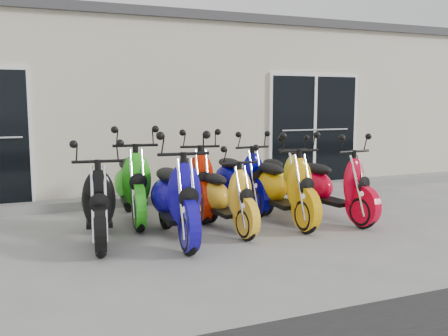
{
  "coord_description": "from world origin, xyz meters",
  "views": [
    {
      "loc": [
        -2.89,
        -6.37,
        1.76
      ],
      "look_at": [
        0.0,
        0.6,
        0.75
      ],
      "focal_mm": 40.0,
      "sensor_mm": 36.0,
      "label": 1
    }
  ],
  "objects_px": {
    "scooter_front_blue": "(175,185)",
    "scooter_front_red": "(333,176)",
    "scooter_back_red": "(194,171)",
    "scooter_front_orange_b": "(283,177)",
    "scooter_back_blue": "(240,170)",
    "scooter_back_yellow": "(282,170)",
    "scooter_back_green": "(132,173)",
    "scooter_front_black": "(98,191)",
    "scooter_front_orange_a": "(226,187)"
  },
  "relations": [
    {
      "from": "scooter_front_orange_a",
      "to": "scooter_back_red",
      "type": "distance_m",
      "value": 1.11
    },
    {
      "from": "scooter_front_red",
      "to": "scooter_back_red",
      "type": "bearing_deg",
      "value": 139.29
    },
    {
      "from": "scooter_front_orange_a",
      "to": "scooter_back_blue",
      "type": "height_order",
      "value": "scooter_back_blue"
    },
    {
      "from": "scooter_front_red",
      "to": "scooter_back_yellow",
      "type": "height_order",
      "value": "scooter_front_red"
    },
    {
      "from": "scooter_front_black",
      "to": "scooter_front_orange_a",
      "type": "relative_size",
      "value": 1.1
    },
    {
      "from": "scooter_front_orange_a",
      "to": "scooter_front_red",
      "type": "height_order",
      "value": "scooter_front_red"
    },
    {
      "from": "scooter_front_orange_b",
      "to": "scooter_back_yellow",
      "type": "relative_size",
      "value": 1.11
    },
    {
      "from": "scooter_front_black",
      "to": "scooter_front_orange_a",
      "type": "height_order",
      "value": "scooter_front_black"
    },
    {
      "from": "scooter_front_black",
      "to": "scooter_back_yellow",
      "type": "xyz_separation_m",
      "value": [
        3.23,
        1.15,
        -0.06
      ]
    },
    {
      "from": "scooter_back_red",
      "to": "scooter_back_blue",
      "type": "distance_m",
      "value": 0.8
    },
    {
      "from": "scooter_front_orange_a",
      "to": "scooter_front_red",
      "type": "distance_m",
      "value": 1.71
    },
    {
      "from": "scooter_back_blue",
      "to": "scooter_back_yellow",
      "type": "relative_size",
      "value": 1.08
    },
    {
      "from": "scooter_front_black",
      "to": "scooter_front_blue",
      "type": "distance_m",
      "value": 0.95
    },
    {
      "from": "scooter_front_blue",
      "to": "scooter_back_red",
      "type": "distance_m",
      "value": 1.48
    },
    {
      "from": "scooter_front_orange_b",
      "to": "scooter_back_red",
      "type": "relative_size",
      "value": 0.99
    },
    {
      "from": "scooter_back_red",
      "to": "scooter_back_blue",
      "type": "height_order",
      "value": "scooter_back_red"
    },
    {
      "from": "scooter_back_green",
      "to": "scooter_back_yellow",
      "type": "xyz_separation_m",
      "value": [
        2.58,
        0.15,
        -0.11
      ]
    },
    {
      "from": "scooter_front_black",
      "to": "scooter_back_yellow",
      "type": "relative_size",
      "value": 1.09
    },
    {
      "from": "scooter_front_black",
      "to": "scooter_back_green",
      "type": "bearing_deg",
      "value": 64.65
    },
    {
      "from": "scooter_front_blue",
      "to": "scooter_front_red",
      "type": "bearing_deg",
      "value": 7.99
    },
    {
      "from": "scooter_front_black",
      "to": "scooter_back_blue",
      "type": "xyz_separation_m",
      "value": [
        2.42,
        1.08,
        -0.01
      ]
    },
    {
      "from": "scooter_front_orange_b",
      "to": "scooter_back_blue",
      "type": "distance_m",
      "value": 1.09
    },
    {
      "from": "scooter_back_green",
      "to": "scooter_back_red",
      "type": "distance_m",
      "value": 0.97
    },
    {
      "from": "scooter_front_orange_b",
      "to": "scooter_front_blue",
      "type": "bearing_deg",
      "value": -170.87
    },
    {
      "from": "scooter_front_orange_b",
      "to": "scooter_back_yellow",
      "type": "bearing_deg",
      "value": 61.79
    },
    {
      "from": "scooter_front_black",
      "to": "scooter_front_orange_a",
      "type": "xyz_separation_m",
      "value": [
        1.69,
        -0.06,
        -0.06
      ]
    },
    {
      "from": "scooter_front_black",
      "to": "scooter_back_blue",
      "type": "distance_m",
      "value": 2.65
    },
    {
      "from": "scooter_front_blue",
      "to": "scooter_back_red",
      "type": "relative_size",
      "value": 1.04
    },
    {
      "from": "scooter_front_orange_b",
      "to": "scooter_back_blue",
      "type": "relative_size",
      "value": 1.03
    },
    {
      "from": "scooter_front_red",
      "to": "scooter_back_yellow",
      "type": "relative_size",
      "value": 1.08
    },
    {
      "from": "scooter_front_black",
      "to": "scooter_back_blue",
      "type": "bearing_deg",
      "value": 31.53
    },
    {
      "from": "scooter_front_red",
      "to": "scooter_back_green",
      "type": "height_order",
      "value": "scooter_back_green"
    },
    {
      "from": "scooter_back_red",
      "to": "scooter_back_blue",
      "type": "xyz_separation_m",
      "value": [
        0.8,
        0.04,
        -0.03
      ]
    },
    {
      "from": "scooter_front_orange_a",
      "to": "scooter_back_green",
      "type": "relative_size",
      "value": 0.84
    },
    {
      "from": "scooter_back_yellow",
      "to": "scooter_back_green",
      "type": "bearing_deg",
      "value": -174.73
    },
    {
      "from": "scooter_front_red",
      "to": "scooter_front_orange_a",
      "type": "bearing_deg",
      "value": 170.86
    },
    {
      "from": "scooter_back_green",
      "to": "scooter_back_yellow",
      "type": "height_order",
      "value": "scooter_back_green"
    },
    {
      "from": "scooter_front_orange_a",
      "to": "scooter_front_orange_b",
      "type": "bearing_deg",
      "value": -0.0
    },
    {
      "from": "scooter_front_blue",
      "to": "scooter_back_blue",
      "type": "bearing_deg",
      "value": 45.73
    },
    {
      "from": "scooter_front_red",
      "to": "scooter_back_red",
      "type": "height_order",
      "value": "scooter_back_red"
    },
    {
      "from": "scooter_back_red",
      "to": "scooter_front_orange_a",
      "type": "bearing_deg",
      "value": -79.74
    },
    {
      "from": "scooter_front_black",
      "to": "scooter_front_blue",
      "type": "bearing_deg",
      "value": -8.12
    },
    {
      "from": "scooter_front_red",
      "to": "scooter_back_yellow",
      "type": "distance_m",
      "value": 1.24
    },
    {
      "from": "scooter_back_green",
      "to": "scooter_back_blue",
      "type": "distance_m",
      "value": 1.78
    },
    {
      "from": "scooter_front_orange_a",
      "to": "scooter_back_blue",
      "type": "distance_m",
      "value": 1.35
    },
    {
      "from": "scooter_front_orange_a",
      "to": "scooter_back_green",
      "type": "height_order",
      "value": "scooter_back_green"
    },
    {
      "from": "scooter_front_black",
      "to": "scooter_back_yellow",
      "type": "distance_m",
      "value": 3.42
    },
    {
      "from": "scooter_back_red",
      "to": "scooter_back_green",
      "type": "bearing_deg",
      "value": -170.89
    },
    {
      "from": "scooter_front_blue",
      "to": "scooter_back_yellow",
      "type": "xyz_separation_m",
      "value": [
        2.31,
        1.4,
        -0.1
      ]
    },
    {
      "from": "scooter_front_orange_a",
      "to": "scooter_front_orange_b",
      "type": "height_order",
      "value": "scooter_front_orange_b"
    }
  ]
}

